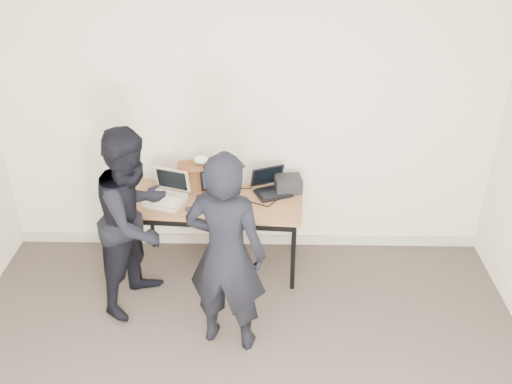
{
  "coord_description": "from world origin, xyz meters",
  "views": [
    {
      "loc": [
        0.18,
        -2.44,
        3.26
      ],
      "look_at": [
        0.1,
        1.6,
        0.95
      ],
      "focal_mm": 40.0,
      "sensor_mm": 36.0,
      "label": 1
    }
  ],
  "objects_px": {
    "laptop_right": "(271,187)",
    "person_typist": "(226,254)",
    "desk": "(217,206)",
    "laptop_center": "(217,194)",
    "equipment_box": "(288,184)",
    "leather_satchel": "(198,175)",
    "person_observer": "(135,220)",
    "laptop_beige": "(167,195)"
  },
  "relations": [
    {
      "from": "desk",
      "to": "laptop_center",
      "type": "distance_m",
      "value": 0.12
    },
    {
      "from": "leather_satchel",
      "to": "person_typist",
      "type": "relative_size",
      "value": 0.22
    },
    {
      "from": "laptop_center",
      "to": "person_observer",
      "type": "bearing_deg",
      "value": -141.8
    },
    {
      "from": "person_observer",
      "to": "laptop_right",
      "type": "bearing_deg",
      "value": -37.29
    },
    {
      "from": "desk",
      "to": "laptop_center",
      "type": "bearing_deg",
      "value": 72.15
    },
    {
      "from": "laptop_center",
      "to": "equipment_box",
      "type": "bearing_deg",
      "value": 17.67
    },
    {
      "from": "desk",
      "to": "leather_satchel",
      "type": "bearing_deg",
      "value": 132.04
    },
    {
      "from": "laptop_beige",
      "to": "laptop_center",
      "type": "height_order",
      "value": "laptop_beige"
    },
    {
      "from": "laptop_center",
      "to": "desk",
      "type": "bearing_deg",
      "value": -109.74
    },
    {
      "from": "laptop_beige",
      "to": "leather_satchel",
      "type": "distance_m",
      "value": 0.35
    },
    {
      "from": "desk",
      "to": "laptop_beige",
      "type": "relative_size",
      "value": 3.75
    },
    {
      "from": "person_typist",
      "to": "person_observer",
      "type": "height_order",
      "value": "person_typist"
    },
    {
      "from": "person_typist",
      "to": "person_observer",
      "type": "bearing_deg",
      "value": -19.42
    },
    {
      "from": "laptop_center",
      "to": "leather_satchel",
      "type": "xyz_separation_m",
      "value": [
        -0.19,
        0.21,
        0.07
      ]
    },
    {
      "from": "laptop_center",
      "to": "laptop_beige",
      "type": "bearing_deg",
      "value": -174.9
    },
    {
      "from": "equipment_box",
      "to": "person_observer",
      "type": "height_order",
      "value": "person_observer"
    },
    {
      "from": "laptop_beige",
      "to": "person_typist",
      "type": "bearing_deg",
      "value": -39.29
    },
    {
      "from": "laptop_beige",
      "to": "desk",
      "type": "bearing_deg",
      "value": 19.69
    },
    {
      "from": "laptop_center",
      "to": "leather_satchel",
      "type": "distance_m",
      "value": 0.29
    },
    {
      "from": "laptop_center",
      "to": "laptop_right",
      "type": "xyz_separation_m",
      "value": [
        0.47,
        0.15,
        -0.0
      ]
    },
    {
      "from": "laptop_right",
      "to": "person_typist",
      "type": "relative_size",
      "value": 0.24
    },
    {
      "from": "equipment_box",
      "to": "person_typist",
      "type": "distance_m",
      "value": 1.23
    },
    {
      "from": "desk",
      "to": "laptop_center",
      "type": "relative_size",
      "value": 4.77
    },
    {
      "from": "equipment_box",
      "to": "laptop_beige",
      "type": "bearing_deg",
      "value": -169.43
    },
    {
      "from": "laptop_beige",
      "to": "person_observer",
      "type": "xyz_separation_m",
      "value": [
        -0.19,
        -0.43,
        0.02
      ]
    },
    {
      "from": "desk",
      "to": "laptop_right",
      "type": "height_order",
      "value": "laptop_right"
    },
    {
      "from": "laptop_right",
      "to": "person_typist",
      "type": "xyz_separation_m",
      "value": [
        -0.33,
        -1.1,
        0.05
      ]
    },
    {
      "from": "laptop_beige",
      "to": "equipment_box",
      "type": "bearing_deg",
      "value": 29.37
    },
    {
      "from": "person_observer",
      "to": "laptop_beige",
      "type": "bearing_deg",
      "value": 0.67
    },
    {
      "from": "laptop_beige",
      "to": "leather_satchel",
      "type": "height_order",
      "value": "laptop_beige"
    },
    {
      "from": "laptop_center",
      "to": "equipment_box",
      "type": "height_order",
      "value": "laptop_center"
    },
    {
      "from": "laptop_right",
      "to": "person_typist",
      "type": "bearing_deg",
      "value": -129.39
    },
    {
      "from": "desk",
      "to": "laptop_right",
      "type": "relative_size",
      "value": 3.94
    },
    {
      "from": "equipment_box",
      "to": "person_typist",
      "type": "xyz_separation_m",
      "value": [
        -0.49,
        -1.13,
        0.04
      ]
    },
    {
      "from": "person_observer",
      "to": "desk",
      "type": "bearing_deg",
      "value": -30.74
    },
    {
      "from": "laptop_right",
      "to": "equipment_box",
      "type": "relative_size",
      "value": 1.68
    },
    {
      "from": "laptop_center",
      "to": "equipment_box",
      "type": "relative_size",
      "value": 1.39
    },
    {
      "from": "laptop_beige",
      "to": "laptop_right",
      "type": "distance_m",
      "value": 0.93
    },
    {
      "from": "laptop_beige",
      "to": "laptop_center",
      "type": "relative_size",
      "value": 1.27
    },
    {
      "from": "desk",
      "to": "equipment_box",
      "type": "bearing_deg",
      "value": 20.83
    },
    {
      "from": "equipment_box",
      "to": "person_typist",
      "type": "relative_size",
      "value": 0.14
    },
    {
      "from": "desk",
      "to": "laptop_beige",
      "type": "bearing_deg",
      "value": -175.2
    }
  ]
}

